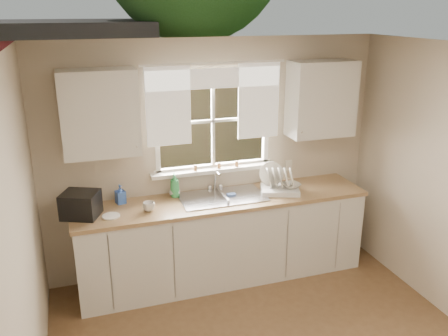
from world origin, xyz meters
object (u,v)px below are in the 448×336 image
object	(u,v)px
cup	(149,207)
black_appliance	(81,205)
dish_rack	(279,185)
soap_bottle_a	(175,185)

from	to	relation	value
cup	black_appliance	world-z (taller)	black_appliance
dish_rack	black_appliance	distance (m)	2.02
black_appliance	cup	bearing A→B (deg)	16.82
dish_rack	cup	size ratio (longest dim) A/B	4.13
dish_rack	soap_bottle_a	size ratio (longest dim) A/B	1.83
black_appliance	dish_rack	bearing A→B (deg)	23.45
soap_bottle_a	black_appliance	size ratio (longest dim) A/B	0.80
dish_rack	soap_bottle_a	world-z (taller)	dish_rack
soap_bottle_a	cup	bearing A→B (deg)	-141.66
black_appliance	soap_bottle_a	bearing A→B (deg)	35.75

